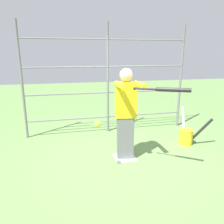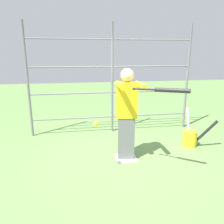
# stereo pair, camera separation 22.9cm
# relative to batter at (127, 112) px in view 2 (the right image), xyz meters

# --- Properties ---
(ground_plane) EXTENTS (24.00, 24.00, 0.00)m
(ground_plane) POSITION_rel_batter_xyz_m (0.00, -0.02, -0.95)
(ground_plane) COLOR #608447
(home_plate) EXTENTS (0.40, 0.40, 0.02)m
(home_plate) POSITION_rel_batter_xyz_m (0.00, -0.02, -0.94)
(home_plate) COLOR white
(home_plate) RESTS_ON ground
(fence_backstop) EXTENTS (4.14, 0.06, 2.75)m
(fence_backstop) POSITION_rel_batter_xyz_m (0.00, -1.62, 0.43)
(fence_backstop) COLOR slate
(fence_backstop) RESTS_ON ground
(batter) EXTENTS (0.45, 0.64, 1.76)m
(batter) POSITION_rel_batter_xyz_m (0.00, 0.00, 0.00)
(batter) COLOR slate
(batter) RESTS_ON ground
(baseball_bat_swinging) EXTENTS (0.74, 0.58, 0.08)m
(baseball_bat_swinging) POSITION_rel_batter_xyz_m (-0.43, 0.77, 0.53)
(baseball_bat_swinging) COLOR black
(softball_in_flight) EXTENTS (0.10, 0.10, 0.10)m
(softball_in_flight) POSITION_rel_batter_xyz_m (0.62, 0.46, -0.04)
(softball_in_flight) COLOR yellow
(bat_bucket) EXTENTS (0.66, 0.84, 0.75)m
(bat_bucket) POSITION_rel_batter_xyz_m (-1.57, -0.38, -0.75)
(bat_bucket) COLOR yellow
(bat_bucket) RESTS_ON ground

